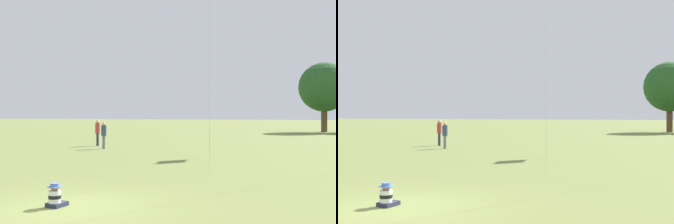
% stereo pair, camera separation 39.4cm
% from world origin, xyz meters
% --- Properties ---
extents(ground_plane, '(300.00, 300.00, 0.00)m').
position_xyz_m(ground_plane, '(0.00, 0.00, 0.00)').
color(ground_plane, olive).
extents(seated_toddler, '(0.41, 0.49, 0.58)m').
position_xyz_m(seated_toddler, '(-0.33, 0.11, 0.25)').
color(seated_toddler, '#282D47').
rests_on(seated_toddler, ground).
extents(person_standing_0, '(0.35, 0.35, 1.69)m').
position_xyz_m(person_standing_0, '(-6.38, 14.62, 1.01)').
color(person_standing_0, slate).
rests_on(person_standing_0, ground).
extents(person_standing_1, '(0.37, 0.37, 1.80)m').
position_xyz_m(person_standing_1, '(-7.82, 16.55, 1.09)').
color(person_standing_1, '#282D42').
rests_on(person_standing_1, ground).
extents(distant_tree_0, '(6.04, 6.04, 8.55)m').
position_xyz_m(distant_tree_0, '(8.86, 43.57, 5.50)').
color(distant_tree_0, brown).
rests_on(distant_tree_0, ground).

